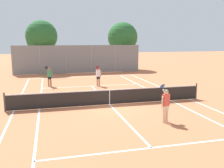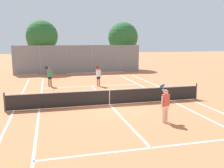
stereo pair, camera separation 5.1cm
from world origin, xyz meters
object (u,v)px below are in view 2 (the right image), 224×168
(loose_tennis_ball_1, at_px, (136,95))
(tree_behind_left, at_px, (41,37))
(loose_tennis_ball_0, at_px, (59,89))
(loose_tennis_ball_2, at_px, (44,84))
(tennis_net, at_px, (109,97))
(player_near_side, at_px, (165,103))
(player_far_left, at_px, (50,76))
(tree_behind_right, at_px, (123,38))
(player_far_right, at_px, (98,75))

(loose_tennis_ball_1, bearing_deg, tree_behind_left, 113.98)
(loose_tennis_ball_0, height_order, loose_tennis_ball_2, same)
(loose_tennis_ball_0, bearing_deg, tennis_net, -62.95)
(tennis_net, relative_size, loose_tennis_ball_1, 181.82)
(player_near_side, distance_m, player_far_left, 12.19)
(loose_tennis_ball_2, relative_size, tree_behind_right, 0.01)
(player_far_right, distance_m, loose_tennis_ball_1, 4.81)
(loose_tennis_ball_2, bearing_deg, tennis_net, -64.11)
(loose_tennis_ball_2, height_order, tree_behind_left, tree_behind_left)
(loose_tennis_ball_1, bearing_deg, player_near_side, -96.42)
(loose_tennis_ball_1, distance_m, loose_tennis_ball_2, 9.03)
(player_far_left, bearing_deg, tennis_net, -64.06)
(player_near_side, bearing_deg, loose_tennis_ball_2, 115.62)
(player_near_side, relative_size, tree_behind_left, 0.29)
(loose_tennis_ball_0, bearing_deg, loose_tennis_ball_2, 113.46)
(player_far_left, distance_m, player_far_right, 4.12)
(tennis_net, xyz_separation_m, loose_tennis_ball_0, (-2.83, 5.54, -0.48))
(tennis_net, relative_size, tree_behind_left, 1.93)
(player_far_left, xyz_separation_m, loose_tennis_ball_1, (5.92, -5.18, -0.89))
(player_far_left, relative_size, loose_tennis_ball_2, 26.88)
(player_far_left, xyz_separation_m, tree_behind_right, (9.69, 10.80, 3.22))
(tennis_net, height_order, player_near_side, player_near_side)
(tennis_net, height_order, player_far_left, player_far_left)
(tennis_net, height_order, tree_behind_right, tree_behind_right)
(player_far_left, distance_m, tree_behind_right, 14.86)
(tree_behind_left, relative_size, tree_behind_right, 1.00)
(loose_tennis_ball_1, bearing_deg, tree_behind_right, 76.76)
(player_far_right, distance_m, tree_behind_right, 13.35)
(tree_behind_right, bearing_deg, loose_tennis_ball_2, -136.56)
(loose_tennis_ball_0, distance_m, tree_behind_left, 12.36)
(tennis_net, xyz_separation_m, tree_behind_right, (6.21, 17.94, 3.63))
(player_far_right, distance_m, loose_tennis_ball_0, 3.58)
(tennis_net, distance_m, tree_behind_left, 17.99)
(loose_tennis_ball_0, relative_size, loose_tennis_ball_2, 1.00)
(player_near_side, xyz_separation_m, tree_behind_right, (4.42, 21.79, 3.22))
(tree_behind_left, bearing_deg, loose_tennis_ball_2, -88.29)
(player_far_right, bearing_deg, player_near_side, -83.03)
(player_far_right, bearing_deg, loose_tennis_ball_2, 156.58)
(tennis_net, height_order, tree_behind_left, tree_behind_left)
(player_far_left, relative_size, player_far_right, 1.00)
(player_far_right, bearing_deg, loose_tennis_ball_0, -167.64)
(loose_tennis_ball_1, height_order, tree_behind_right, tree_behind_right)
(loose_tennis_ball_0, relative_size, loose_tennis_ball_1, 1.00)
(loose_tennis_ball_2, bearing_deg, player_near_side, -64.38)
(loose_tennis_ball_2, bearing_deg, player_far_right, -23.42)
(loose_tennis_ball_0, bearing_deg, tree_behind_left, 97.14)
(loose_tennis_ball_1, distance_m, tree_behind_left, 17.07)
(tennis_net, bearing_deg, loose_tennis_ball_1, 38.61)
(loose_tennis_ball_0, height_order, tree_behind_right, tree_behind_right)
(player_near_side, bearing_deg, player_far_left, 115.62)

